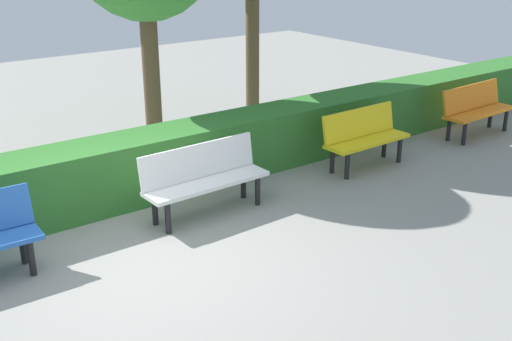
% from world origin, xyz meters
% --- Properties ---
extents(ground_plane, '(24.07, 24.07, 0.00)m').
position_xyz_m(ground_plane, '(0.00, 0.00, 0.00)').
color(ground_plane, gray).
extents(bench_orange, '(1.56, 0.52, 0.86)m').
position_xyz_m(bench_orange, '(-6.72, -0.58, 0.48)').
color(bench_orange, orange).
rests_on(bench_orange, ground_plane).
extents(bench_yellow, '(1.43, 0.49, 0.86)m').
position_xyz_m(bench_yellow, '(-4.06, -0.62, 0.48)').
color(bench_yellow, yellow).
rests_on(bench_yellow, ground_plane).
extents(bench_white, '(1.63, 0.50, 0.86)m').
position_xyz_m(bench_white, '(-1.28, -0.62, 0.48)').
color(bench_white, white).
rests_on(bench_white, ground_plane).
extents(hedge_row, '(20.07, 0.75, 0.84)m').
position_xyz_m(hedge_row, '(-1.25, -1.54, 0.42)').
color(hedge_row, '#2D6B28').
rests_on(hedge_row, ground_plane).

